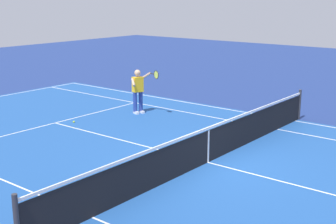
% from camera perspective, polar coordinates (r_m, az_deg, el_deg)
% --- Properties ---
extents(ground_plane, '(60.00, 60.00, 0.00)m').
position_cam_1_polar(ground_plane, '(12.66, 4.80, -6.08)').
color(ground_plane, navy).
extents(court_slab, '(24.20, 11.40, 0.00)m').
position_cam_1_polar(court_slab, '(12.66, 4.80, -6.08)').
color(court_slab, '#1E4C93').
rests_on(court_slab, ground_plane).
extents(court_line_markings, '(23.85, 11.05, 0.01)m').
position_cam_1_polar(court_line_markings, '(12.66, 4.80, -6.06)').
color(court_line_markings, white).
rests_on(court_line_markings, ground_plane).
extents(tennis_net, '(0.10, 11.70, 1.08)m').
position_cam_1_polar(tennis_net, '(12.51, 4.85, -3.96)').
color(tennis_net, '#2D2D33').
rests_on(tennis_net, ground_plane).
extents(tennis_player_near, '(1.18, 0.74, 1.70)m').
position_cam_1_polar(tennis_player_near, '(17.65, -3.59, 2.79)').
color(tennis_player_near, navy).
rests_on(tennis_player_near, ground_plane).
extents(tennis_ball, '(0.07, 0.07, 0.07)m').
position_cam_1_polar(tennis_ball, '(16.80, -11.29, -1.16)').
color(tennis_ball, '#CCE01E').
rests_on(tennis_ball, ground_plane).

